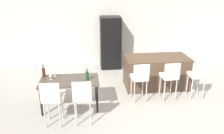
{
  "coord_description": "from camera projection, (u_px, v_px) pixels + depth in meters",
  "views": [
    {
      "loc": [
        -1.73,
        -5.54,
        2.97
      ],
      "look_at": [
        -1.13,
        0.15,
        0.85
      ],
      "focal_mm": 37.03,
      "sensor_mm": 36.0,
      "label": 1
    }
  ],
  "objects": [
    {
      "name": "bar_chair_right",
      "position": [
        198.0,
        74.0,
        6.05
      ],
      "size": [
        0.42,
        0.42,
        1.05
      ],
      "color": "silver",
      "rests_on": "ground_plane"
    },
    {
      "name": "wine_glass_left",
      "position": [
        50.0,
        75.0,
        5.57
      ],
      "size": [
        0.07,
        0.07,
        0.17
      ],
      "color": "silver",
      "rests_on": "dining_table"
    },
    {
      "name": "ground_plane",
      "position": [
        153.0,
        96.0,
        6.37
      ],
      "size": [
        10.0,
        10.0,
        0.0
      ],
      "primitive_type": "plane",
      "color": "#ADA89E"
    },
    {
      "name": "bar_chair_middle",
      "position": [
        170.0,
        75.0,
        5.97
      ],
      "size": [
        0.43,
        0.43,
        1.05
      ],
      "color": "silver",
      "rests_on": "ground_plane"
    },
    {
      "name": "bar_chair_left",
      "position": [
        140.0,
        76.0,
        5.89
      ],
      "size": [
        0.43,
        0.43,
        1.05
      ],
      "color": "silver",
      "rests_on": "ground_plane"
    },
    {
      "name": "back_wall",
      "position": [
        134.0,
        25.0,
        8.59
      ],
      "size": [
        10.0,
        0.12,
        2.9
      ],
      "primitive_type": "cube",
      "color": "beige",
      "rests_on": "ground_plane"
    },
    {
      "name": "wine_bottle_middle",
      "position": [
        87.0,
        76.0,
        5.54
      ],
      "size": [
        0.08,
        0.08,
        0.3
      ],
      "color": "#194723",
      "rests_on": "dining_table"
    },
    {
      "name": "dining_chair_far",
      "position": [
        82.0,
        95.0,
        4.92
      ],
      "size": [
        0.4,
        0.4,
        1.05
      ],
      "color": "silver",
      "rests_on": "ground_plane"
    },
    {
      "name": "refrigerator",
      "position": [
        110.0,
        43.0,
        8.27
      ],
      "size": [
        0.72,
        0.68,
        1.84
      ],
      "primitive_type": "cube",
      "color": "black",
      "rests_on": "ground_plane"
    },
    {
      "name": "wine_bottle_near",
      "position": [
        44.0,
        72.0,
        5.74
      ],
      "size": [
        0.08,
        0.08,
        0.32
      ],
      "color": "#471E19",
      "rests_on": "dining_table"
    },
    {
      "name": "wine_glass_right",
      "position": [
        55.0,
        72.0,
        5.74
      ],
      "size": [
        0.07,
        0.07,
        0.17
      ],
      "color": "silver",
      "rests_on": "dining_table"
    },
    {
      "name": "kitchen_island",
      "position": [
        156.0,
        72.0,
        6.84
      ],
      "size": [
        1.84,
        0.94,
        0.92
      ],
      "primitive_type": "cube",
      "color": "#4C3828",
      "rests_on": "ground_plane"
    },
    {
      "name": "dining_chair_near",
      "position": [
        52.0,
        97.0,
        4.86
      ],
      "size": [
        0.42,
        0.42,
        1.05
      ],
      "color": "silver",
      "rests_on": "ground_plane"
    },
    {
      "name": "dining_table",
      "position": [
        70.0,
        82.0,
        5.61
      ],
      "size": [
        1.42,
        0.8,
        0.74
      ],
      "color": "#4C4238",
      "rests_on": "ground_plane"
    }
  ]
}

